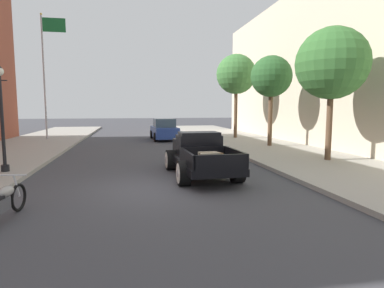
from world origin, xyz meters
TOP-DOWN VIEW (x-y plane):
  - ground_plane at (0.00, 0.00)m, footprint 140.00×140.00m
  - sidewalk_right at (7.25, 0.00)m, footprint 5.50×64.00m
  - building_right_storefront at (16.00, 9.96)m, footprint 12.00×28.00m
  - hotrod_truck_black at (1.60, 1.72)m, footprint 2.29×4.98m
  - motorcycle_parked at (-3.66, -2.39)m, footprint 0.64×2.10m
  - car_background_blue at (1.67, 15.09)m, footprint 2.00×4.36m
  - street_lamp_near at (-5.43, 2.87)m, footprint 0.50×0.32m
  - flagpole at (-6.86, 15.94)m, footprint 1.74×0.16m
  - street_tree_nearest at (7.79, 3.07)m, footprint 3.12×3.12m
  - street_tree_second at (7.55, 8.70)m, footprint 2.49×2.49m
  - street_tree_third at (7.19, 14.27)m, footprint 3.04×3.04m

SIDE VIEW (x-z plane):
  - ground_plane at x=0.00m, z-range 0.00..0.00m
  - sidewalk_right at x=7.25m, z-range 0.00..0.15m
  - motorcycle_parked at x=-3.66m, z-range -0.02..0.91m
  - hotrod_truck_black at x=1.60m, z-range -0.04..1.54m
  - car_background_blue at x=1.67m, z-range -0.06..1.59m
  - street_lamp_near at x=-5.43m, z-range 0.46..4.31m
  - street_tree_second at x=7.55m, z-range 1.60..7.06m
  - street_tree_nearest at x=7.79m, z-range 1.47..7.28m
  - street_tree_third at x=7.19m, z-range 1.81..8.24m
  - building_right_storefront at x=16.00m, z-range 0.00..10.32m
  - flagpole at x=-6.86m, z-range 1.19..10.35m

